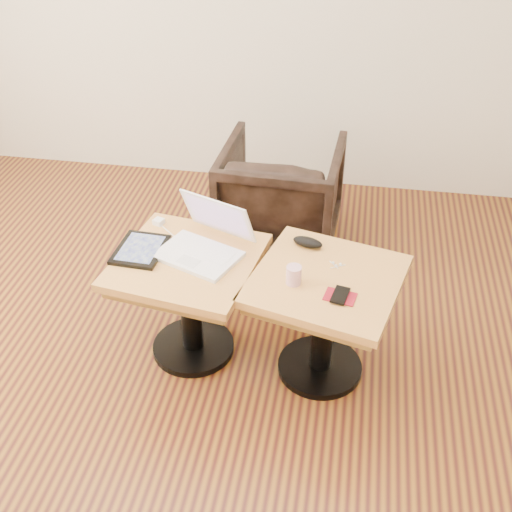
% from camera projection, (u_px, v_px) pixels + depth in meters
% --- Properties ---
extents(room_shell, '(4.52, 4.52, 2.71)m').
position_uv_depth(room_shell, '(118.00, 135.00, 2.06)').
color(room_shell, '#3E1914').
rests_on(room_shell, ground).
extents(side_table_left, '(0.70, 0.70, 0.56)m').
position_uv_depth(side_table_left, '(189.00, 283.00, 2.94)').
color(side_table_left, black).
rests_on(side_table_left, ground).
extents(side_table_right, '(0.74, 0.74, 0.56)m').
position_uv_depth(side_table_right, '(325.00, 302.00, 2.83)').
color(side_table_right, black).
rests_on(side_table_right, ground).
extents(laptop, '(0.45, 0.45, 0.24)m').
position_uv_depth(laptop, '(205.00, 242.00, 2.88)').
color(laptop, white).
rests_on(laptop, side_table_left).
extents(tablet, '(0.22, 0.27, 0.02)m').
position_uv_depth(tablet, '(140.00, 249.00, 2.90)').
color(tablet, black).
rests_on(tablet, side_table_left).
extents(charging_adapter, '(0.06, 0.06, 0.03)m').
position_uv_depth(charging_adapter, '(159.00, 222.00, 3.09)').
color(charging_adapter, white).
rests_on(charging_adapter, side_table_left).
extents(glasses_case, '(0.15, 0.10, 0.04)m').
position_uv_depth(glasses_case, '(308.00, 242.00, 2.93)').
color(glasses_case, black).
rests_on(glasses_case, side_table_right).
extents(striped_cup, '(0.09, 0.09, 0.08)m').
position_uv_depth(striped_cup, '(294.00, 275.00, 2.69)').
color(striped_cup, '#C25B83').
rests_on(striped_cup, side_table_right).
extents(earbuds_tangle, '(0.07, 0.04, 0.01)m').
position_uv_depth(earbuds_tangle, '(336.00, 265.00, 2.82)').
color(earbuds_tangle, white).
rests_on(earbuds_tangle, side_table_right).
extents(phone_on_sleeve, '(0.14, 0.12, 0.02)m').
position_uv_depth(phone_on_sleeve, '(340.00, 296.00, 2.64)').
color(phone_on_sleeve, maroon).
rests_on(phone_on_sleeve, side_table_right).
extents(armchair, '(0.71, 0.73, 0.63)m').
position_uv_depth(armchair, '(281.00, 194.00, 3.80)').
color(armchair, '#32221A').
rests_on(armchair, ground).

